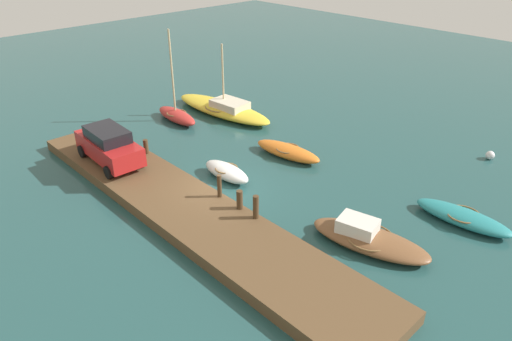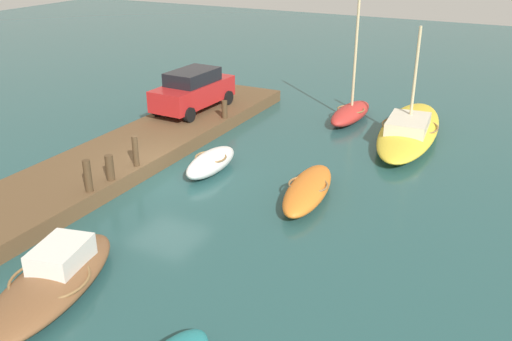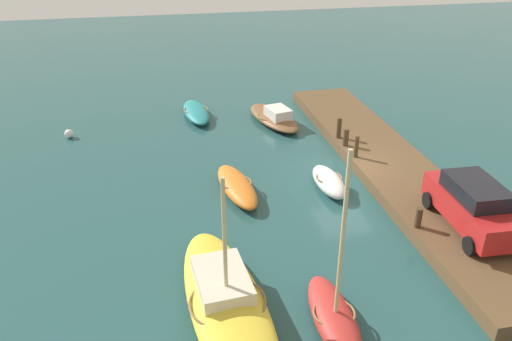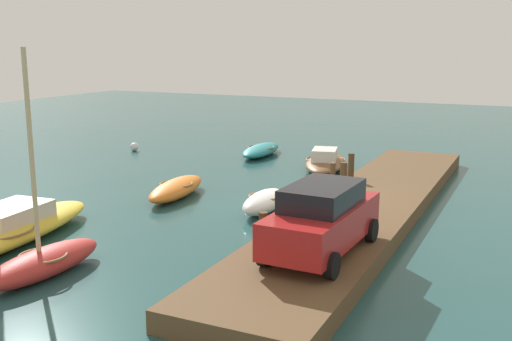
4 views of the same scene
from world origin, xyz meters
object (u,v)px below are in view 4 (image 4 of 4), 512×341
object	(u,v)px
rowboat_orange	(176,188)
rowboat_teal	(261,150)
motorboat_brown	(325,161)
parked_car	(322,218)
rowboat_red	(43,260)
mooring_post_mid_east	(343,173)
mooring_post_mid_west	(333,177)
dinghy_white	(264,202)
mooring_post_west	(263,226)
marker_buoy	(134,147)
mooring_post_east	(351,166)

from	to	relation	value
rowboat_orange	rowboat_teal	distance (m)	9.47
motorboat_brown	parked_car	bearing A→B (deg)	-174.86
rowboat_red	mooring_post_mid_east	world-z (taller)	rowboat_red
rowboat_red	parked_car	world-z (taller)	rowboat_red
rowboat_orange	mooring_post_mid_west	distance (m)	6.06
mooring_post_mid_east	parked_car	bearing A→B (deg)	-166.70
rowboat_red	dinghy_white	xyz separation A→B (m)	(7.93, -2.58, -0.05)
mooring_post_west	parked_car	xyz separation A→B (m)	(-0.38, -1.83, 0.55)
motorboat_brown	rowboat_red	xyz separation A→B (m)	(-15.95, 2.09, 0.06)
mooring_post_west	marker_buoy	world-z (taller)	mooring_post_west
rowboat_orange	dinghy_white	distance (m)	3.99
mooring_post_mid_east	marker_buoy	world-z (taller)	mooring_post_mid_east
mooring_post_east	rowboat_red	bearing A→B (deg)	159.56
dinghy_white	marker_buoy	xyz separation A→B (m)	(8.18, 11.67, -0.15)
rowboat_teal	motorboat_brown	xyz separation A→B (m)	(-1.89, -4.24, 0.07)
parked_car	motorboat_brown	bearing A→B (deg)	20.85
mooring_post_mid_east	mooring_post_mid_west	bearing A→B (deg)	180.00
dinghy_white	mooring_post_west	xyz separation A→B (m)	(-4.25, -1.91, 0.54)
dinghy_white	marker_buoy	world-z (taller)	dinghy_white
motorboat_brown	parked_car	world-z (taller)	parked_car
rowboat_red	marker_buoy	world-z (taller)	rowboat_red
rowboat_teal	mooring_post_east	distance (m)	8.84
motorboat_brown	marker_buoy	distance (m)	11.18
marker_buoy	rowboat_teal	bearing A→B (deg)	-76.07
mooring_post_mid_west	marker_buoy	distance (m)	15.03
mooring_post_east	dinghy_white	bearing A→B (deg)	155.11
motorboat_brown	mooring_post_mid_east	world-z (taller)	mooring_post_mid_east
rowboat_orange	mooring_post_mid_west	bearing A→B (deg)	-85.08
motorboat_brown	mooring_post_mid_west	distance (m)	6.71
motorboat_brown	rowboat_orange	bearing A→B (deg)	141.98
motorboat_brown	parked_car	distance (m)	13.39
mooring_post_mid_west	rowboat_teal	bearing A→B (deg)	39.26
rowboat_teal	mooring_post_west	xyz separation A→B (m)	(-14.16, -6.64, 0.62)
mooring_post_west	mooring_post_mid_east	world-z (taller)	mooring_post_mid_east
rowboat_red	dinghy_white	world-z (taller)	rowboat_red
mooring_post_west	mooring_post_mid_west	xyz separation A→B (m)	(6.04, 0.00, 0.15)
dinghy_white	parked_car	bearing A→B (deg)	-142.83
rowboat_orange	rowboat_teal	size ratio (longest dim) A/B	0.99
dinghy_white	rowboat_orange	bearing A→B (deg)	81.61
rowboat_teal	mooring_post_mid_east	bearing A→B (deg)	-139.85
motorboat_brown	mooring_post_mid_east	xyz separation A→B (m)	(-4.90, -2.40, 0.59)
mooring_post_mid_east	dinghy_white	bearing A→B (deg)	148.53
dinghy_white	rowboat_teal	bearing A→B (deg)	23.79
mooring_post_mid_west	marker_buoy	xyz separation A→B (m)	(6.40, 13.57, -0.84)
dinghy_white	mooring_post_mid_west	world-z (taller)	mooring_post_mid_west
mooring_post_mid_west	mooring_post_mid_east	world-z (taller)	mooring_post_mid_west
rowboat_red	mooring_post_mid_east	bearing A→B (deg)	-19.85
mooring_post_mid_west	mooring_post_mid_east	bearing A→B (deg)	0.00
rowboat_red	mooring_post_west	bearing A→B (deg)	-48.44
motorboat_brown	dinghy_white	bearing A→B (deg)	170.14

